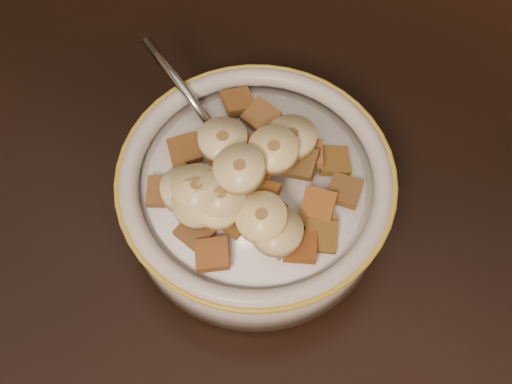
# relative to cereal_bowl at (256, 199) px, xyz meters

# --- Properties ---
(cereal_bowl) EXTENTS (0.17, 0.17, 0.04)m
(cereal_bowl) POSITION_rel_cereal_bowl_xyz_m (0.00, 0.00, 0.00)
(cereal_bowl) COLOR beige
(cereal_bowl) RESTS_ON table
(milk) EXTENTS (0.14, 0.14, 0.00)m
(milk) POSITION_rel_cereal_bowl_xyz_m (0.00, 0.00, 0.02)
(milk) COLOR white
(milk) RESTS_ON cereal_bowl
(spoon) EXTENTS (0.05, 0.05, 0.01)m
(spoon) POSITION_rel_cereal_bowl_xyz_m (-0.02, 0.02, 0.03)
(spoon) COLOR #ACB1B9
(spoon) RESTS_ON cereal_bowl
(cereal_square_0) EXTENTS (0.03, 0.03, 0.01)m
(cereal_square_0) POSITION_rel_cereal_bowl_xyz_m (0.04, -0.02, 0.03)
(cereal_square_0) COLOR olive
(cereal_square_0) RESTS_ON milk
(cereal_square_1) EXTENTS (0.02, 0.02, 0.01)m
(cereal_square_1) POSITION_rel_cereal_bowl_xyz_m (0.01, -0.02, 0.04)
(cereal_square_1) COLOR brown
(cereal_square_1) RESTS_ON milk
(cereal_square_2) EXTENTS (0.03, 0.03, 0.01)m
(cereal_square_2) POSITION_rel_cereal_bowl_xyz_m (0.01, -0.02, 0.04)
(cereal_square_2) COLOR #945224
(cereal_square_2) RESTS_ON milk
(cereal_square_3) EXTENTS (0.02, 0.02, 0.01)m
(cereal_square_3) POSITION_rel_cereal_bowl_xyz_m (-0.01, 0.01, 0.04)
(cereal_square_3) COLOR brown
(cereal_square_3) RESTS_ON milk
(cereal_square_4) EXTENTS (0.02, 0.02, 0.01)m
(cereal_square_4) POSITION_rel_cereal_bowl_xyz_m (-0.05, -0.02, 0.03)
(cereal_square_4) COLOR brown
(cereal_square_4) RESTS_ON milk
(cereal_square_5) EXTENTS (0.03, 0.03, 0.01)m
(cereal_square_5) POSITION_rel_cereal_bowl_xyz_m (-0.03, 0.06, 0.03)
(cereal_square_5) COLOR brown
(cereal_square_5) RESTS_ON milk
(cereal_square_6) EXTENTS (0.03, 0.03, 0.01)m
(cereal_square_6) POSITION_rel_cereal_bowl_xyz_m (-0.00, 0.00, 0.04)
(cereal_square_6) COLOR #643810
(cereal_square_6) RESTS_ON milk
(cereal_square_7) EXTENTS (0.03, 0.03, 0.01)m
(cereal_square_7) POSITION_rel_cereal_bowl_xyz_m (-0.03, -0.04, 0.03)
(cereal_square_7) COLOR brown
(cereal_square_7) RESTS_ON milk
(cereal_square_8) EXTENTS (0.02, 0.02, 0.01)m
(cereal_square_8) POSITION_rel_cereal_bowl_xyz_m (0.03, 0.02, 0.03)
(cereal_square_8) COLOR brown
(cereal_square_8) RESTS_ON milk
(cereal_square_9) EXTENTS (0.03, 0.03, 0.01)m
(cereal_square_9) POSITION_rel_cereal_bowl_xyz_m (-0.01, 0.04, 0.03)
(cereal_square_9) COLOR brown
(cereal_square_9) RESTS_ON milk
(cereal_square_10) EXTENTS (0.03, 0.03, 0.01)m
(cereal_square_10) POSITION_rel_cereal_bowl_xyz_m (-0.05, 0.01, 0.03)
(cereal_square_10) COLOR brown
(cereal_square_10) RESTS_ON milk
(cereal_square_11) EXTENTS (0.02, 0.02, 0.01)m
(cereal_square_11) POSITION_rel_cereal_bowl_xyz_m (0.05, -0.03, 0.03)
(cereal_square_11) COLOR brown
(cereal_square_11) RESTS_ON milk
(cereal_square_12) EXTENTS (0.03, 0.03, 0.01)m
(cereal_square_12) POSITION_rel_cereal_bowl_xyz_m (0.02, -0.04, 0.03)
(cereal_square_12) COLOR olive
(cereal_square_12) RESTS_ON milk
(cereal_square_13) EXTENTS (0.02, 0.02, 0.01)m
(cereal_square_13) POSITION_rel_cereal_bowl_xyz_m (-0.02, 0.00, 0.04)
(cereal_square_13) COLOR brown
(cereal_square_13) RESTS_ON milk
(cereal_square_14) EXTENTS (0.03, 0.03, 0.01)m
(cereal_square_14) POSITION_rel_cereal_bowl_xyz_m (-0.04, -0.01, 0.03)
(cereal_square_14) COLOR brown
(cereal_square_14) RESTS_ON milk
(cereal_square_15) EXTENTS (0.02, 0.02, 0.01)m
(cereal_square_15) POSITION_rel_cereal_bowl_xyz_m (0.06, 0.01, 0.03)
(cereal_square_15) COLOR brown
(cereal_square_15) RESTS_ON milk
(cereal_square_16) EXTENTS (0.02, 0.02, 0.01)m
(cereal_square_16) POSITION_rel_cereal_bowl_xyz_m (0.04, -0.04, 0.03)
(cereal_square_16) COLOR #934918
(cereal_square_16) RESTS_ON milk
(cereal_square_17) EXTENTS (0.02, 0.03, 0.01)m
(cereal_square_17) POSITION_rel_cereal_bowl_xyz_m (-0.02, -0.01, 0.04)
(cereal_square_17) COLOR brown
(cereal_square_17) RESTS_ON milk
(cereal_square_18) EXTENTS (0.03, 0.03, 0.01)m
(cereal_square_18) POSITION_rel_cereal_bowl_xyz_m (0.05, 0.03, 0.03)
(cereal_square_18) COLOR brown
(cereal_square_18) RESTS_ON milk
(cereal_square_19) EXTENTS (0.02, 0.02, 0.01)m
(cereal_square_19) POSITION_rel_cereal_bowl_xyz_m (0.03, 0.01, 0.04)
(cereal_square_19) COLOR brown
(cereal_square_19) RESTS_ON milk
(cereal_square_20) EXTENTS (0.02, 0.02, 0.01)m
(cereal_square_20) POSITION_rel_cereal_bowl_xyz_m (0.04, -0.01, 0.03)
(cereal_square_20) COLOR brown
(cereal_square_20) RESTS_ON milk
(cereal_square_21) EXTENTS (0.03, 0.03, 0.01)m
(cereal_square_21) POSITION_rel_cereal_bowl_xyz_m (-0.01, -0.03, 0.03)
(cereal_square_21) COLOR brown
(cereal_square_21) RESTS_ON milk
(cereal_square_22) EXTENTS (0.03, 0.03, 0.01)m
(cereal_square_22) POSITION_rel_cereal_bowl_xyz_m (-0.01, -0.06, 0.03)
(cereal_square_22) COLOR brown
(cereal_square_22) RESTS_ON milk
(banana_slice_0) EXTENTS (0.04, 0.04, 0.02)m
(banana_slice_0) POSITION_rel_cereal_bowl_xyz_m (0.02, 0.03, 0.05)
(banana_slice_0) COLOR beige
(banana_slice_0) RESTS_ON milk
(banana_slice_1) EXTENTS (0.03, 0.03, 0.01)m
(banana_slice_1) POSITION_rel_cereal_bowl_xyz_m (0.01, -0.03, 0.05)
(banana_slice_1) COLOR #F1E490
(banana_slice_1) RESTS_ON milk
(banana_slice_2) EXTENTS (0.04, 0.04, 0.01)m
(banana_slice_2) POSITION_rel_cereal_bowl_xyz_m (-0.03, -0.03, 0.05)
(banana_slice_2) COLOR #CCBE75
(banana_slice_2) RESTS_ON milk
(banana_slice_3) EXTENTS (0.04, 0.04, 0.01)m
(banana_slice_3) POSITION_rel_cereal_bowl_xyz_m (0.01, 0.01, 0.05)
(banana_slice_3) COLOR #E9CB73
(banana_slice_3) RESTS_ON milk
(banana_slice_4) EXTENTS (0.04, 0.04, 0.01)m
(banana_slice_4) POSITION_rel_cereal_bowl_xyz_m (-0.04, -0.03, 0.04)
(banana_slice_4) COLOR beige
(banana_slice_4) RESTS_ON milk
(banana_slice_5) EXTENTS (0.04, 0.04, 0.01)m
(banana_slice_5) POSITION_rel_cereal_bowl_xyz_m (-0.01, -0.01, 0.06)
(banana_slice_5) COLOR beige
(banana_slice_5) RESTS_ON milk
(banana_slice_6) EXTENTS (0.04, 0.04, 0.01)m
(banana_slice_6) POSITION_rel_cereal_bowl_xyz_m (0.02, -0.04, 0.04)
(banana_slice_6) COLOR #D8BA69
(banana_slice_6) RESTS_ON milk
(banana_slice_7) EXTENTS (0.04, 0.04, 0.01)m
(banana_slice_7) POSITION_rel_cereal_bowl_xyz_m (-0.01, -0.03, 0.05)
(banana_slice_7) COLOR #E8C57B
(banana_slice_7) RESTS_ON milk
(banana_slice_8) EXTENTS (0.04, 0.04, 0.01)m
(banana_slice_8) POSITION_rel_cereal_bowl_xyz_m (-0.03, -0.03, 0.05)
(banana_slice_8) COLOR #C8C07A
(banana_slice_8) RESTS_ON milk
(banana_slice_9) EXTENTS (0.04, 0.04, 0.01)m
(banana_slice_9) POSITION_rel_cereal_bowl_xyz_m (-0.02, 0.01, 0.05)
(banana_slice_9) COLOR beige
(banana_slice_9) RESTS_ON milk
(banana_slice_10) EXTENTS (0.03, 0.03, 0.01)m
(banana_slice_10) POSITION_rel_cereal_bowl_xyz_m (-0.02, -0.03, 0.05)
(banana_slice_10) COLOR #F3E485
(banana_slice_10) RESTS_ON milk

